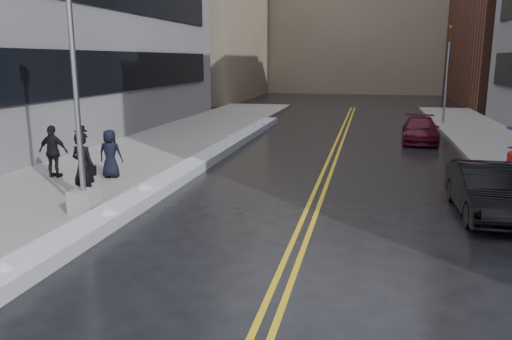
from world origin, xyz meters
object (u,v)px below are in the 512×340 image
Objects in this scene: lamppost at (78,123)px; car_maroon at (420,130)px; pedestrian_fedora at (84,168)px; car_black at (486,191)px; fire_hydrant at (510,160)px; traffic_signal at (447,71)px; pedestrian_c at (110,154)px; pedestrian_d at (53,151)px.

lamppost is 18.00m from car_maroon.
lamppost is 3.78× the size of pedestrian_fedora.
car_black is at bearing 13.86° from lamppost.
car_maroon is (-2.52, 6.99, 0.07)m from fire_hydrant.
fire_hydrant is 5.77m from car_black.
fire_hydrant is 14.30m from traffic_signal.
fire_hydrant is 14.66m from pedestrian_fedora.
pedestrian_c reaches higher than car_black.
pedestrian_fedora is at bearing -172.51° from car_black.
car_maroon is (9.78, 14.99, -1.91)m from lamppost.
pedestrian_d reaches higher than pedestrian_c.
fire_hydrant is 0.18× the size of car_black.
car_black is at bearing 175.07° from pedestrian_d.
traffic_signal reaches higher than fire_hydrant.
lamppost is at bearing -146.96° from fire_hydrant.
fire_hydrant is (12.30, 8.00, -1.98)m from lamppost.
pedestrian_c is 0.40× the size of car_black.
pedestrian_fedora is 0.48× the size of car_black.
traffic_signal is (11.80, 22.00, 0.87)m from lamppost.
pedestrian_d is at bearing -135.46° from car_maroon.
car_black is (13.58, -0.83, -0.36)m from pedestrian_d.
traffic_signal is 24.57m from pedestrian_fedora.
pedestrian_fedora is (-12.28, -21.16, -2.24)m from traffic_signal.
pedestrian_d is (-15.49, -4.61, 0.50)m from fire_hydrant.
car_black reaches higher than car_maroon.
lamppost reaches higher than fire_hydrant.
pedestrian_fedora is at bearing -123.18° from car_maroon.
lamppost is at bearing -118.21° from traffic_signal.
traffic_signal is 2.97× the size of pedestrian_fedora.
pedestrian_fedora is (-12.78, -7.16, 0.61)m from fire_hydrant.
traffic_signal is 7.81m from car_maroon.
fire_hydrant is 0.12× the size of traffic_signal.
lamppost reaches higher than car_black.
car_maroon is at bearing 56.86° from lamppost.
lamppost is at bearing 130.72° from pedestrian_fedora.
traffic_signal is at bearing 84.30° from car_black.
lamppost is at bearing 131.83° from pedestrian_d.
pedestrian_c is 15.75m from car_maroon.
pedestrian_c is at bearing -125.73° from traffic_signal.
lamppost reaches higher than car_maroon.
traffic_signal is 19.68m from car_black.
pedestrian_fedora is at bearing 135.33° from pedestrian_d.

